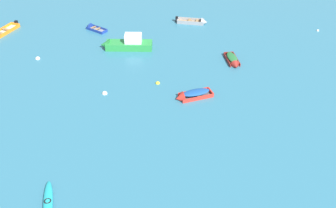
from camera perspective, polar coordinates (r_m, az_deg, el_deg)
name	(u,v)px	position (r m, az deg, el deg)	size (l,w,h in m)	color
rowboat_grey_midfield_right	(197,22)	(49.29, 4.25, 11.81)	(3.99, 1.68, 1.04)	#99754C
kayak_turquoise_foreground_center	(48,203)	(27.06, -17.03, -13.52)	(1.47, 3.83, 0.36)	teal
rowboat_deep_blue_distant_center	(92,28)	(48.62, -10.97, 10.83)	(2.94, 2.42, 0.92)	gray
rowboat_maroon_outer_left	(233,61)	(40.85, 9.45, 6.17)	(1.49, 3.22, 0.96)	#4C4C51
motor_launch_green_far_left	(126,44)	(43.27, -6.18, 8.69)	(5.60, 1.55, 1.94)	#288C3D
rowboat_red_cluster_outer	(190,95)	(34.99, 3.21, 1.27)	(3.58, 2.26, 1.10)	#4C4C51
mooring_buoy_far_field	(318,31)	(50.55, 20.91, 9.90)	(0.31, 0.31, 0.31)	silver
mooring_buoy_outer_edge	(38,59)	(43.40, -18.38, 6.24)	(0.48, 0.48, 0.48)	silver
mooring_buoy_between_boats_left	(105,94)	(36.12, -9.17, 1.50)	(0.48, 0.48, 0.48)	silver
mooring_buoy_midfield	(158,83)	(37.12, -1.51, 3.00)	(0.41, 0.41, 0.41)	yellow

